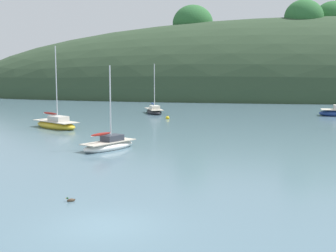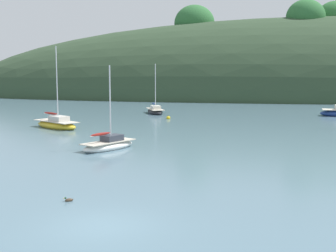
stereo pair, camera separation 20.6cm
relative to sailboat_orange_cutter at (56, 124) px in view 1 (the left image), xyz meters
name	(u,v)px [view 1 (the left image)]	position (x,y,z in m)	size (l,w,h in m)	color
ground_plane	(106,226)	(11.52, -26.73, -0.36)	(400.00, 400.00, 0.00)	slate
far_shoreline_hill	(331,97)	(36.56, 50.37, -0.23)	(150.00, 36.00, 33.50)	#2D422B
sailboat_orange_cutter	(56,124)	(0.00, 0.00, 0.00)	(5.68, 4.91, 7.94)	gold
sailboat_teal_outer	(154,111)	(7.27, 15.02, -0.04)	(3.22, 5.01, 6.36)	#232328
sailboat_blue_center	(109,145)	(7.78, -10.82, -0.05)	(3.73, 4.68, 6.07)	white
mooring_buoy_channel	(168,118)	(9.66, 9.00, -0.24)	(0.44, 0.44, 0.54)	yellow
duck_lone_left	(71,200)	(9.24, -23.79, -0.31)	(0.41, 0.31, 0.24)	#473828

